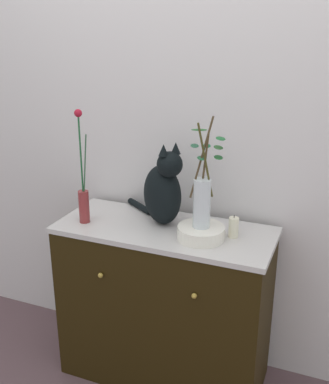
{
  "coord_description": "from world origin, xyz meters",
  "views": [
    {
      "loc": [
        0.75,
        -1.85,
        1.74
      ],
      "look_at": [
        0.0,
        0.0,
        1.02
      ],
      "focal_mm": 43.35,
      "sensor_mm": 36.0,
      "label": 1
    }
  ],
  "objects_px": {
    "cat_sitting": "(163,190)",
    "bowl_porcelain": "(201,233)",
    "sideboard": "(164,304)",
    "vase_slim_green": "(83,195)",
    "vase_glass_clear": "(202,197)",
    "candle_pillar": "(234,227)"
  },
  "relations": [
    {
      "from": "sideboard",
      "to": "vase_glass_clear",
      "type": "height_order",
      "value": "vase_glass_clear"
    },
    {
      "from": "sideboard",
      "to": "candle_pillar",
      "type": "bearing_deg",
      "value": 4.63
    },
    {
      "from": "bowl_porcelain",
      "to": "candle_pillar",
      "type": "relative_size",
      "value": 2.01
    },
    {
      "from": "sideboard",
      "to": "cat_sitting",
      "type": "distance_m",
      "value": 0.59
    },
    {
      "from": "vase_slim_green",
      "to": "vase_glass_clear",
      "type": "height_order",
      "value": "same"
    },
    {
      "from": "bowl_porcelain",
      "to": "vase_slim_green",
      "type": "bearing_deg",
      "value": -176.59
    },
    {
      "from": "vase_glass_clear",
      "to": "sideboard",
      "type": "bearing_deg",
      "value": 167.16
    },
    {
      "from": "sideboard",
      "to": "cat_sitting",
      "type": "relative_size",
      "value": 2.53
    },
    {
      "from": "cat_sitting",
      "to": "vase_slim_green",
      "type": "relative_size",
      "value": 0.74
    },
    {
      "from": "cat_sitting",
      "to": "bowl_porcelain",
      "type": "relative_size",
      "value": 1.93
    },
    {
      "from": "vase_glass_clear",
      "to": "candle_pillar",
      "type": "height_order",
      "value": "vase_glass_clear"
    },
    {
      "from": "bowl_porcelain",
      "to": "vase_glass_clear",
      "type": "distance_m",
      "value": 0.17
    },
    {
      "from": "cat_sitting",
      "to": "bowl_porcelain",
      "type": "height_order",
      "value": "cat_sitting"
    },
    {
      "from": "vase_glass_clear",
      "to": "cat_sitting",
      "type": "bearing_deg",
      "value": 157.77
    },
    {
      "from": "sideboard",
      "to": "vase_slim_green",
      "type": "distance_m",
      "value": 0.68
    },
    {
      "from": "vase_slim_green",
      "to": "bowl_porcelain",
      "type": "height_order",
      "value": "vase_slim_green"
    },
    {
      "from": "vase_glass_clear",
      "to": "candle_pillar",
      "type": "relative_size",
      "value": 4.64
    },
    {
      "from": "cat_sitting",
      "to": "vase_glass_clear",
      "type": "height_order",
      "value": "vase_glass_clear"
    },
    {
      "from": "sideboard",
      "to": "vase_glass_clear",
      "type": "relative_size",
      "value": 2.11
    },
    {
      "from": "candle_pillar",
      "to": "vase_slim_green",
      "type": "bearing_deg",
      "value": -171.45
    },
    {
      "from": "bowl_porcelain",
      "to": "vase_glass_clear",
      "type": "bearing_deg",
      "value": 45.03
    },
    {
      "from": "vase_glass_clear",
      "to": "bowl_porcelain",
      "type": "bearing_deg",
      "value": -134.97
    }
  ]
}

